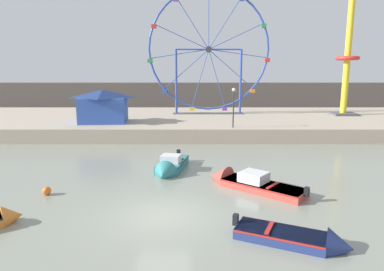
% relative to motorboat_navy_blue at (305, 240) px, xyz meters
% --- Properties ---
extents(ground_plane, '(240.00, 240.00, 0.00)m').
position_rel_motorboat_navy_blue_xyz_m(ground_plane, '(-5.41, 2.54, -0.22)').
color(ground_plane, gray).
extents(quay_promenade, '(110.00, 18.64, 1.32)m').
position_rel_motorboat_navy_blue_xyz_m(quay_promenade, '(-5.41, 26.82, 0.44)').
color(quay_promenade, tan).
rests_on(quay_promenade, ground_plane).
extents(distant_town_skyline, '(140.00, 3.00, 4.40)m').
position_rel_motorboat_navy_blue_xyz_m(distant_town_skyline, '(-5.41, 48.88, 1.98)').
color(distant_town_skyline, '#564C47').
rests_on(distant_town_skyline, ground_plane).
extents(motorboat_navy_blue, '(4.34, 2.91, 1.25)m').
position_rel_motorboat_navy_blue_xyz_m(motorboat_navy_blue, '(0.00, 0.00, 0.00)').
color(motorboat_navy_blue, navy).
rests_on(motorboat_navy_blue, ground_plane).
extents(motorboat_faded_red, '(5.38, 4.78, 1.47)m').
position_rel_motorboat_navy_blue_xyz_m(motorboat_faded_red, '(-1.18, 6.40, 0.07)').
color(motorboat_faded_red, '#B24238').
rests_on(motorboat_faded_red, ground_plane).
extents(motorboat_teal_painted, '(2.24, 4.64, 1.46)m').
position_rel_motorboat_navy_blue_xyz_m(motorboat_teal_painted, '(-5.50, 9.26, 0.12)').
color(motorboat_teal_painted, teal).
rests_on(motorboat_teal_painted, ground_plane).
extents(ferris_wheel_blue_frame, '(14.27, 1.20, 14.57)m').
position_rel_motorboat_navy_blue_xyz_m(ferris_wheel_blue_frame, '(-2.14, 28.88, 8.42)').
color(ferris_wheel_blue_frame, '#334CA8').
rests_on(ferris_wheel_blue_frame, quay_promenade).
extents(drop_tower_yellow_tower, '(2.80, 2.80, 16.49)m').
position_rel_motorboat_navy_blue_xyz_m(drop_tower_yellow_tower, '(13.64, 27.88, 8.01)').
color(drop_tower_yellow_tower, gold).
rests_on(drop_tower_yellow_tower, quay_promenade).
extents(carnival_booth_blue_tent, '(5.08, 4.14, 3.24)m').
position_rel_motorboat_navy_blue_xyz_m(carnival_booth_blue_tent, '(-12.85, 21.79, 2.79)').
color(carnival_booth_blue_tent, '#3356B7').
rests_on(carnival_booth_blue_tent, quay_promenade).
extents(promenade_lamp_near, '(0.32, 0.32, 3.55)m').
position_rel_motorboat_navy_blue_xyz_m(promenade_lamp_near, '(-0.37, 18.65, 3.45)').
color(promenade_lamp_near, '#2D2D33').
rests_on(promenade_lamp_near, quay_promenade).
extents(mooring_buoy_orange, '(0.44, 0.44, 0.44)m').
position_rel_motorboat_navy_blue_xyz_m(mooring_buoy_orange, '(-11.59, 5.13, 0.00)').
color(mooring_buoy_orange, orange).
rests_on(mooring_buoy_orange, ground_plane).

